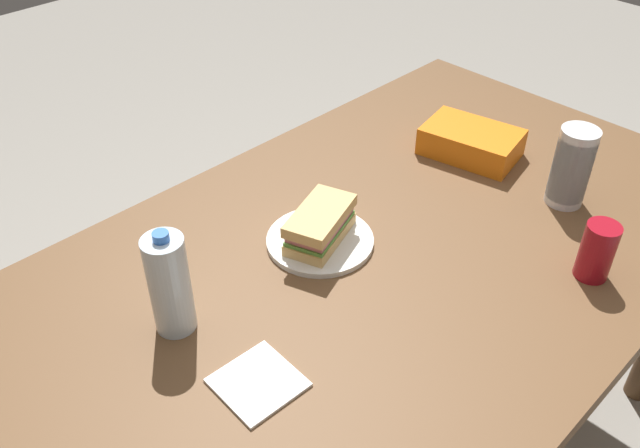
% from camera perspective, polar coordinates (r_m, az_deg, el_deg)
% --- Properties ---
extents(dining_table, '(1.72, 1.00, 0.77)m').
position_cam_1_polar(dining_table, '(1.46, 4.72, -5.03)').
color(dining_table, brown).
rests_on(dining_table, ground_plane).
extents(paper_plate, '(0.23, 0.23, 0.01)m').
position_cam_1_polar(paper_plate, '(1.42, 0.00, -1.41)').
color(paper_plate, white).
rests_on(paper_plate, dining_table).
extents(sandwich, '(0.20, 0.15, 0.08)m').
position_cam_1_polar(sandwich, '(1.38, 0.00, -0.01)').
color(sandwich, '#DBB26B').
rests_on(sandwich, paper_plate).
extents(soda_can_red, '(0.07, 0.07, 0.12)m').
position_cam_1_polar(soda_can_red, '(1.41, 22.34, -2.13)').
color(soda_can_red, maroon).
rests_on(soda_can_red, dining_table).
extents(chip_bag, '(0.19, 0.26, 0.07)m').
position_cam_1_polar(chip_bag, '(1.73, 12.62, 6.78)').
color(chip_bag, orange).
rests_on(chip_bag, dining_table).
extents(water_bottle_tall, '(0.07, 0.07, 0.22)m').
position_cam_1_polar(water_bottle_tall, '(1.20, -12.58, -5.00)').
color(water_bottle_tall, silver).
rests_on(water_bottle_tall, dining_table).
extents(plastic_cup_stack, '(0.08, 0.08, 0.18)m').
position_cam_1_polar(plastic_cup_stack, '(1.59, 20.48, 4.54)').
color(plastic_cup_stack, silver).
rests_on(plastic_cup_stack, dining_table).
extents(paper_napkin, '(0.14, 0.14, 0.01)m').
position_cam_1_polar(paper_napkin, '(1.16, -5.26, -13.18)').
color(paper_napkin, white).
rests_on(paper_napkin, dining_table).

